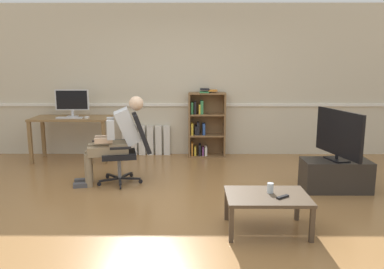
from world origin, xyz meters
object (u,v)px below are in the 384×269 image
at_px(computer_desk, 71,123).
at_px(radiator, 146,140).
at_px(tv_screen, 339,134).
at_px(coffee_table, 267,199).
at_px(computer_mouse, 87,117).
at_px(office_chair, 129,146).
at_px(spare_remote, 283,197).
at_px(bookshelf, 205,124).
at_px(imac_monitor, 72,101).
at_px(tv_stand, 335,175).
at_px(person_seated, 116,138).
at_px(keyboard, 70,118).
at_px(drinking_glass, 270,188).

bearing_deg(computer_desk, radiator, 17.56).
height_order(tv_screen, coffee_table, tv_screen).
distance_m(computer_mouse, office_chair, 1.46).
height_order(computer_mouse, spare_remote, computer_mouse).
xyz_separation_m(bookshelf, tv_screen, (1.69, -1.89, 0.18)).
relative_size(imac_monitor, tv_screen, 0.61).
bearing_deg(imac_monitor, tv_stand, -22.80).
bearing_deg(tv_screen, person_seated, 70.69).
relative_size(computer_mouse, spare_remote, 0.67).
bearing_deg(tv_stand, coffee_table, -132.79).
bearing_deg(person_seated, keyboard, -150.85).
xyz_separation_m(computer_desk, office_chair, (1.20, -1.25, -0.12)).
distance_m(computer_desk, tv_stand, 4.32).
xyz_separation_m(computer_mouse, tv_screen, (3.69, -1.48, -0.01)).
bearing_deg(spare_remote, coffee_table, -157.34).
bearing_deg(bookshelf, office_chair, -125.54).
bearing_deg(coffee_table, person_seated, 139.60).
bearing_deg(person_seated, computer_mouse, -160.43).
relative_size(computer_desk, coffee_table, 1.60).
height_order(radiator, drinking_glass, radiator).
bearing_deg(radiator, bookshelf, -5.29).
bearing_deg(office_chair, drinking_glass, 35.76).
bearing_deg(computer_desk, tv_stand, -21.81).
bearing_deg(tv_stand, drinking_glass, -133.24).
distance_m(keyboard, computer_mouse, 0.29).
xyz_separation_m(radiator, tv_stand, (2.76, -1.99, -0.07)).
bearing_deg(computer_desk, keyboard, -82.26).
bearing_deg(radiator, tv_stand, -35.77).
relative_size(imac_monitor, coffee_table, 0.71).
height_order(imac_monitor, keyboard, imac_monitor).
bearing_deg(spare_remote, radiator, 171.58).
distance_m(radiator, person_seated, 1.73).
distance_m(tv_stand, drinking_glass, 1.63).
bearing_deg(office_chair, computer_mouse, -153.85).
relative_size(computer_desk, tv_screen, 1.38).
relative_size(imac_monitor, spare_remote, 3.87).
relative_size(computer_mouse, person_seated, 0.08).
distance_m(tv_stand, tv_screen, 0.55).
bearing_deg(tv_stand, computer_mouse, 158.15).
relative_size(tv_stand, tv_screen, 0.92).
relative_size(person_seated, tv_screen, 1.29).
relative_size(computer_desk, tv_stand, 1.51).
xyz_separation_m(computer_desk, drinking_glass, (2.89, -2.77, -0.22)).
bearing_deg(radiator, coffee_table, -63.41).
xyz_separation_m(bookshelf, spare_remote, (0.68, -3.21, -0.20)).
xyz_separation_m(computer_mouse, radiator, (0.93, 0.51, -0.50)).
bearing_deg(office_chair, computer_desk, -148.37).
height_order(imac_monitor, radiator, imac_monitor).
xyz_separation_m(computer_mouse, bookshelf, (2.00, 0.41, -0.19)).
height_order(computer_mouse, tv_stand, computer_mouse).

